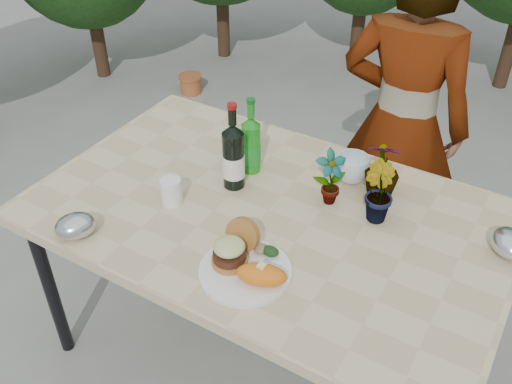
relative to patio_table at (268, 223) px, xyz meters
The scene contains 17 objects.
ground 0.69m from the patio_table, ahead, with size 80.00×80.00×0.00m, color slate.
patio_table is the anchor object (origin of this frame).
dinner_plate 0.31m from the patio_table, 72.74° to the right, with size 0.28×0.28×0.01m, color white.
burger_stack 0.30m from the patio_table, 82.49° to the right, with size 0.11×0.16×0.11m.
sweet_potato 0.37m from the patio_table, 63.09° to the right, with size 0.15×0.08×0.06m, color orange.
grilled_veg 0.24m from the patio_table, 61.61° to the right, with size 0.08×0.05×0.03m.
wine_bottle 0.26m from the patio_table, 160.77° to the left, with size 0.08×0.08×0.33m.
sparkling_water 0.30m from the patio_table, 134.99° to the left, with size 0.07×0.07×0.30m.
plastic_cup 0.35m from the patio_table, 156.54° to the right, with size 0.07×0.07×0.10m, color white.
seedling_left 0.27m from the patio_table, 43.13° to the left, with size 0.11×0.07×0.20m, color #23561D.
seedling_mid 0.39m from the patio_table, 25.31° to the left, with size 0.11×0.09×0.21m, color #23581E.
seedling_right 0.44m from the patio_table, 44.26° to the left, with size 0.12×0.12×0.21m, color #265A1F.
blue_bowl 0.37m from the patio_table, 60.95° to the left, with size 0.13×0.13×0.10m, color silver.
foil_packet_left 0.64m from the patio_table, 137.37° to the right, with size 0.13×0.11×0.08m, color #B8BABF.
foil_packet_right 0.77m from the patio_table, 15.30° to the left, with size 0.13×0.11×0.08m, color silver.
person 0.79m from the patio_table, 75.06° to the left, with size 0.55×0.36×1.52m, color #905E48.
terracotta_pot 2.45m from the patio_table, 133.78° to the left, with size 0.17×0.17×0.14m.
Camera 1 is at (0.74, -1.31, 1.98)m, focal length 40.00 mm.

